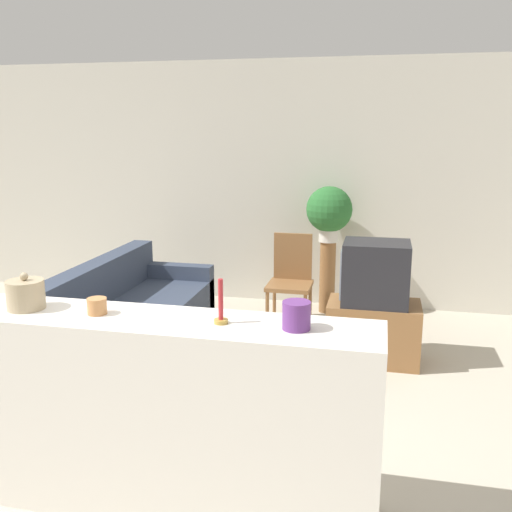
{
  "coord_description": "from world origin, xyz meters",
  "views": [
    {
      "loc": [
        1.35,
        -2.89,
        1.97
      ],
      "look_at": [
        0.27,
        1.96,
        0.85
      ],
      "focal_mm": 40.0,
      "sensor_mm": 36.0,
      "label": 1
    }
  ],
  "objects_px": {
    "couch": "(130,319)",
    "decorative_bowl": "(26,294)",
    "television": "(375,273)",
    "wooden_chair": "(291,276)",
    "potted_plant": "(329,211)"
  },
  "relations": [
    {
      "from": "couch",
      "to": "decorative_bowl",
      "type": "height_order",
      "value": "decorative_bowl"
    },
    {
      "from": "television",
      "to": "decorative_bowl",
      "type": "height_order",
      "value": "decorative_bowl"
    },
    {
      "from": "couch",
      "to": "decorative_bowl",
      "type": "xyz_separation_m",
      "value": [
        0.39,
        -2.03,
        0.84
      ]
    },
    {
      "from": "wooden_chair",
      "to": "decorative_bowl",
      "type": "height_order",
      "value": "decorative_bowl"
    },
    {
      "from": "wooden_chair",
      "to": "potted_plant",
      "type": "height_order",
      "value": "potted_plant"
    },
    {
      "from": "television",
      "to": "decorative_bowl",
      "type": "distance_m",
      "value": 2.85
    },
    {
      "from": "potted_plant",
      "to": "decorative_bowl",
      "type": "height_order",
      "value": "potted_plant"
    },
    {
      "from": "wooden_chair",
      "to": "decorative_bowl",
      "type": "bearing_deg",
      "value": -106.76
    },
    {
      "from": "couch",
      "to": "wooden_chair",
      "type": "relative_size",
      "value": 2.24
    },
    {
      "from": "couch",
      "to": "potted_plant",
      "type": "height_order",
      "value": "potted_plant"
    },
    {
      "from": "couch",
      "to": "television",
      "type": "height_order",
      "value": "television"
    },
    {
      "from": "potted_plant",
      "to": "decorative_bowl",
      "type": "xyz_separation_m",
      "value": [
        -1.26,
        -3.47,
        0.0
      ]
    },
    {
      "from": "couch",
      "to": "wooden_chair",
      "type": "height_order",
      "value": "wooden_chair"
    },
    {
      "from": "wooden_chair",
      "to": "decorative_bowl",
      "type": "distance_m",
      "value": 3.25
    },
    {
      "from": "couch",
      "to": "television",
      "type": "distance_m",
      "value": 2.22
    }
  ]
}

